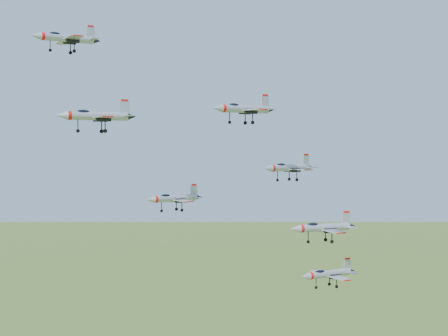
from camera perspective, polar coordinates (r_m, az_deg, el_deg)
name	(u,v)px	position (r m, az deg, el deg)	size (l,w,h in m)	color
jet_lead	(66,38)	(106.15, -14.29, 11.45)	(11.59, 9.57, 3.10)	#9EA3AA
jet_left_high	(96,116)	(101.63, -11.66, 4.70)	(13.07, 10.77, 3.50)	#9EA3AA
jet_right_high	(243,109)	(90.46, 1.76, 5.43)	(10.70, 8.86, 2.86)	#9EA3AA
jet_left_low	(174,198)	(108.96, -4.61, -2.77)	(11.13, 9.25, 2.97)	#9EA3AA
jet_right_low	(288,168)	(100.48, 5.90, 0.04)	(10.42, 8.69, 2.79)	#9EA3AA
jet_trail	(323,227)	(119.39, 9.00, -5.38)	(13.93, 11.62, 3.72)	#9EA3AA
jet_extra	(328,274)	(129.49, 9.48, -9.51)	(13.43, 11.02, 3.60)	#9EA3AA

